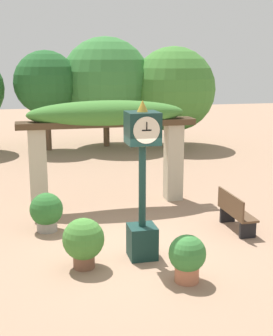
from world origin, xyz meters
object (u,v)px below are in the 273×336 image
(potted_plant_far_left, at_px, (83,241))
(park_bench, at_px, (235,212))
(potted_plant_near_left, at_px, (187,257))
(potted_plant_near_right, at_px, (46,211))
(pedestal_clock, at_px, (142,180))

(potted_plant_far_left, bearing_deg, park_bench, 18.41)
(potted_plant_near_left, bearing_deg, park_bench, 48.69)
(potted_plant_near_right, relative_size, potted_plant_far_left, 0.93)
(potted_plant_near_left, distance_m, park_bench, 2.98)
(potted_plant_near_left, distance_m, potted_plant_far_left, 2.01)
(park_bench, bearing_deg, pedestal_clock, 112.15)
(pedestal_clock, distance_m, potted_plant_far_left, 1.64)
(potted_plant_near_left, height_order, potted_plant_near_right, potted_plant_near_right)
(pedestal_clock, height_order, potted_plant_far_left, pedestal_clock)
(potted_plant_far_left, bearing_deg, potted_plant_near_left, -29.91)
(potted_plant_near_right, distance_m, potted_plant_far_left, 2.26)
(pedestal_clock, xyz_separation_m, potted_plant_far_left, (-1.21, -0.22, -1.08))
(potted_plant_near_left, relative_size, potted_plant_near_right, 0.96)
(potted_plant_near_left, xyz_separation_m, potted_plant_near_right, (-2.35, 3.18, 0.01))
(pedestal_clock, height_order, potted_plant_near_right, pedestal_clock)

